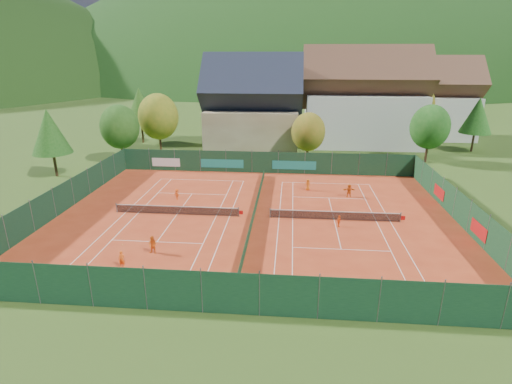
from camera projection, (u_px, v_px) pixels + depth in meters
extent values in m
plane|color=#2F4B17|center=(254.00, 217.00, 40.42)|extent=(600.00, 600.00, 0.00)
cube|color=#AF3619|center=(254.00, 217.00, 40.42)|extent=(40.00, 32.00, 0.01)
cube|color=white|center=(202.00, 180.00, 52.27)|extent=(10.97, 0.06, 0.00)
cube|color=white|center=(133.00, 274.00, 29.90)|extent=(10.97, 0.06, 0.00)
cube|color=white|center=(126.00, 212.00, 41.55)|extent=(0.06, 23.77, 0.00)
cube|color=white|center=(230.00, 216.00, 40.62)|extent=(0.06, 23.77, 0.00)
cube|color=white|center=(138.00, 213.00, 41.43)|extent=(0.06, 23.77, 0.00)
cube|color=white|center=(216.00, 216.00, 40.74)|extent=(0.06, 23.77, 0.00)
cube|color=white|center=(192.00, 194.00, 47.11)|extent=(8.23, 0.06, 0.00)
cube|color=white|center=(157.00, 242.00, 35.06)|extent=(8.23, 0.06, 0.00)
cube|color=white|center=(177.00, 214.00, 41.09)|extent=(0.06, 12.80, 0.00)
cube|color=white|center=(325.00, 183.00, 50.93)|extent=(10.97, 0.06, 0.00)
cube|color=white|center=(350.00, 285.00, 28.55)|extent=(10.97, 0.06, 0.00)
cube|color=white|center=(279.00, 218.00, 40.20)|extent=(0.06, 23.77, 0.00)
cube|color=white|center=(390.00, 222.00, 39.28)|extent=(0.06, 23.77, 0.00)
cube|color=white|center=(293.00, 218.00, 40.09)|extent=(0.06, 23.77, 0.00)
cube|color=white|center=(376.00, 221.00, 39.39)|extent=(0.06, 23.77, 0.00)
cube|color=white|center=(329.00, 198.00, 45.76)|extent=(8.23, 0.06, 0.00)
cube|color=white|center=(341.00, 249.00, 33.72)|extent=(8.23, 0.06, 0.00)
cube|color=white|center=(334.00, 220.00, 39.74)|extent=(0.06, 12.80, 0.00)
cylinder|color=#59595B|center=(117.00, 208.00, 41.46)|extent=(0.10, 0.10, 1.02)
cylinder|color=#59595B|center=(239.00, 212.00, 40.38)|extent=(0.10, 0.10, 1.02)
cube|color=black|center=(177.00, 210.00, 40.94)|extent=(12.80, 0.02, 0.86)
cube|color=white|center=(176.00, 206.00, 40.80)|extent=(12.80, 0.04, 0.06)
cube|color=red|center=(241.00, 212.00, 40.38)|extent=(0.40, 0.04, 0.40)
cylinder|color=#59595B|center=(270.00, 213.00, 40.12)|extent=(0.10, 0.10, 1.02)
cylinder|color=#59595B|center=(400.00, 217.00, 39.04)|extent=(0.10, 0.10, 1.02)
cube|color=black|center=(334.00, 216.00, 39.59)|extent=(12.80, 0.02, 0.86)
cube|color=white|center=(335.00, 212.00, 39.45)|extent=(12.80, 0.04, 0.06)
cube|color=red|center=(403.00, 218.00, 39.04)|extent=(0.40, 0.04, 0.40)
cube|color=#14381F|center=(254.00, 212.00, 40.25)|extent=(0.03, 28.80, 1.00)
cube|color=#153A22|center=(265.00, 162.00, 54.99)|extent=(40.00, 0.04, 3.00)
cube|color=teal|center=(222.00, 164.00, 55.53)|extent=(6.00, 0.03, 1.20)
cube|color=teal|center=(294.00, 165.00, 54.69)|extent=(6.00, 0.03, 1.20)
cube|color=silver|center=(166.00, 162.00, 56.20)|extent=(4.00, 0.03, 1.20)
cube|color=#153922|center=(230.00, 294.00, 24.87)|extent=(40.00, 0.04, 3.00)
cube|color=#12331F|center=(64.00, 197.00, 41.61)|extent=(0.04, 32.00, 3.00)
cube|color=#153B20|center=(462.00, 210.00, 38.24)|extent=(0.04, 32.00, 3.00)
cube|color=#B21414|center=(479.00, 230.00, 34.58)|extent=(0.03, 3.00, 1.20)
cube|color=#B21414|center=(439.00, 192.00, 43.99)|extent=(0.03, 3.00, 1.20)
cube|color=beige|center=(253.00, 130.00, 67.76)|extent=(15.00, 12.00, 7.00)
cube|color=#1E2333|center=(253.00, 90.00, 65.63)|extent=(16.20, 12.00, 12.00)
cube|color=silver|center=(362.00, 120.00, 71.48)|extent=(20.00, 11.00, 9.00)
cube|color=brown|center=(365.00, 78.00, 69.11)|extent=(21.60, 11.00, 11.00)
cube|color=silver|center=(428.00, 117.00, 78.00)|extent=(16.00, 10.00, 8.00)
cube|color=brown|center=(432.00, 83.00, 75.87)|extent=(17.28, 10.00, 10.00)
cylinder|color=#4E331B|center=(123.00, 153.00, 60.63)|extent=(0.36, 0.36, 2.80)
ellipsoid|color=#235117|center=(120.00, 127.00, 59.33)|extent=(5.72, 5.72, 6.58)
cylinder|color=#492F1A|center=(161.00, 144.00, 65.89)|extent=(0.36, 0.36, 3.15)
ellipsoid|color=olive|center=(158.00, 117.00, 64.42)|extent=(6.44, 6.44, 7.40)
cylinder|color=#473119|center=(142.00, 133.00, 73.86)|extent=(0.36, 0.36, 3.50)
cone|color=#265317|center=(140.00, 106.00, 72.23)|extent=(5.60, 5.60, 6.50)
cylinder|color=#4A331A|center=(307.00, 155.00, 60.22)|extent=(0.36, 0.36, 2.45)
ellipsoid|color=olive|center=(308.00, 132.00, 59.07)|extent=(5.01, 5.01, 5.76)
cylinder|color=#4D2D1B|center=(426.00, 153.00, 60.53)|extent=(0.36, 0.36, 2.80)
ellipsoid|color=#1D5418|center=(430.00, 127.00, 59.22)|extent=(5.72, 5.72, 6.58)
cylinder|color=#482F19|center=(473.00, 142.00, 67.16)|extent=(0.36, 0.36, 3.15)
cone|color=#1E5819|center=(477.00, 115.00, 65.69)|extent=(5.04, 5.04, 5.85)
cylinder|color=#412A17|center=(55.00, 165.00, 53.55)|extent=(0.36, 0.36, 3.15)
cone|color=#1F5217|center=(50.00, 131.00, 52.08)|extent=(5.04, 5.04, 5.85)
cylinder|color=#4E341B|center=(411.00, 132.00, 75.31)|extent=(0.36, 0.36, 3.50)
ellipsoid|color=olive|center=(414.00, 105.00, 73.67)|extent=(7.15, 7.15, 8.22)
ellipsoid|color=black|center=(299.00, 127.00, 335.80)|extent=(440.00, 440.00, 242.00)
cylinder|color=slate|center=(391.00, 286.00, 27.62)|extent=(0.02, 0.02, 0.80)
cylinder|color=slate|center=(396.00, 287.00, 27.59)|extent=(0.02, 0.02, 0.80)
cylinder|color=slate|center=(390.00, 284.00, 27.90)|extent=(0.02, 0.02, 0.80)
cylinder|color=slate|center=(395.00, 284.00, 27.88)|extent=(0.02, 0.02, 0.80)
cube|color=slate|center=(393.00, 283.00, 27.70)|extent=(0.34, 0.34, 0.30)
ellipsoid|color=#CCD833|center=(393.00, 283.00, 27.69)|extent=(0.28, 0.28, 0.16)
sphere|color=#CCD833|center=(123.00, 244.00, 34.54)|extent=(0.07, 0.07, 0.07)
sphere|color=#CCD833|center=(341.00, 280.00, 29.12)|extent=(0.07, 0.07, 0.07)
imported|color=orange|center=(122.00, 259.00, 30.64)|extent=(0.52, 0.35, 1.40)
imported|color=orange|center=(153.00, 245.00, 32.78)|extent=(0.84, 0.70, 1.55)
imported|color=#ED5115|center=(177.00, 194.00, 45.04)|extent=(0.95, 0.78, 1.28)
imported|color=#FE5D16|center=(339.00, 221.00, 37.94)|extent=(0.61, 0.74, 1.18)
imported|color=orange|center=(308.00, 185.00, 48.21)|extent=(0.80, 0.68, 1.40)
imported|color=#E05C13|center=(349.00, 190.00, 45.89)|extent=(1.48, 0.59, 1.55)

